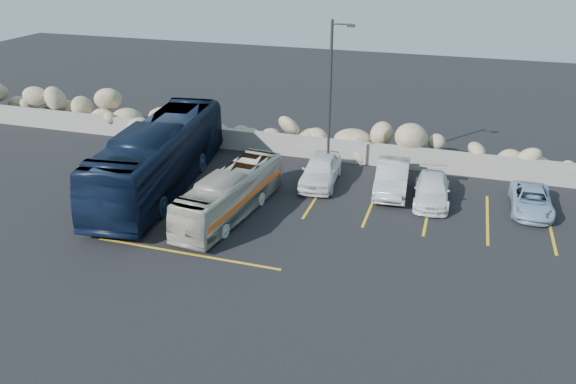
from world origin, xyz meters
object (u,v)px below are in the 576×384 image
(vintage_bus, at_px, (230,194))
(car_d, at_px, (531,201))
(car_a, at_px, (321,170))
(tour_coach, at_px, (160,156))
(lamppost, at_px, (331,97))
(car_b, at_px, (392,177))
(car_c, at_px, (432,190))

(vintage_bus, bearing_deg, car_d, 25.46)
(car_d, bearing_deg, car_a, 178.39)
(vintage_bus, relative_size, tour_coach, 0.62)
(car_a, relative_size, car_d, 1.13)
(car_a, height_order, car_d, car_a)
(tour_coach, bearing_deg, lamppost, 19.17)
(car_b, relative_size, car_d, 1.16)
(lamppost, height_order, tour_coach, lamppost)
(lamppost, xyz_separation_m, tour_coach, (-7.66, -3.78, -2.63))
(lamppost, distance_m, car_b, 4.97)
(car_a, bearing_deg, car_c, -8.97)
(lamppost, height_order, car_b, lamppost)
(lamppost, distance_m, tour_coach, 8.93)
(lamppost, bearing_deg, car_b, -12.26)
(lamppost, xyz_separation_m, vintage_bus, (-3.16, -5.60, -3.26))
(lamppost, xyz_separation_m, car_b, (3.38, -0.74, -3.57))
(vintage_bus, bearing_deg, lamppost, 66.76)
(lamppost, height_order, car_a, lamppost)
(car_a, xyz_separation_m, car_d, (10.01, -0.18, -0.20))
(car_b, xyz_separation_m, car_d, (6.41, -0.33, -0.20))
(lamppost, height_order, car_d, lamppost)
(car_b, bearing_deg, car_c, -21.77)
(vintage_bus, relative_size, car_b, 1.69)
(vintage_bus, distance_m, car_c, 9.52)
(tour_coach, distance_m, car_b, 11.49)
(lamppost, xyz_separation_m, car_c, (5.36, -1.37, -3.72))
(car_b, bearing_deg, lamppost, 163.75)
(vintage_bus, height_order, tour_coach, tour_coach)
(vintage_bus, height_order, car_d, vintage_bus)
(tour_coach, xyz_separation_m, car_c, (13.02, 2.41, -1.09))
(lamppost, relative_size, car_a, 1.87)
(vintage_bus, bearing_deg, car_b, 42.80)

